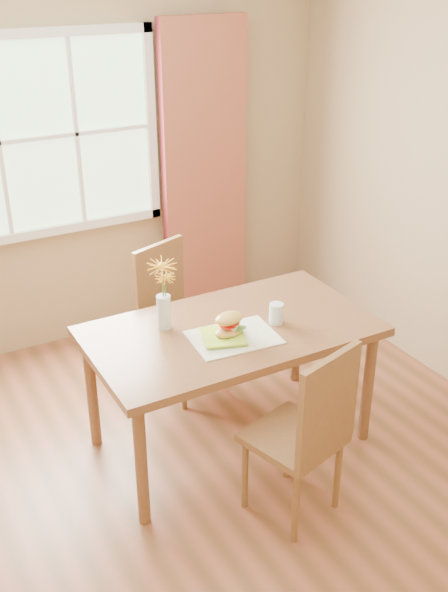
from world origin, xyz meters
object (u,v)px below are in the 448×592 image
object	(u,v)px
chair_near	(308,429)
chair_far	(172,312)
water_glass	(276,314)
flower_vase	(163,289)
croissant_sandwich	(229,324)
dining_table	(231,340)

from	to	relation	value
chair_near	chair_far	distance (m)	1.40
water_glass	flower_vase	world-z (taller)	flower_vase
chair_far	chair_near	bearing A→B (deg)	-107.68
croissant_sandwich	water_glass	xyz separation A→B (m)	(0.30, 0.01, -0.02)
water_glass	chair_near	bearing A→B (deg)	-108.96
dining_table	chair_far	size ratio (longest dim) A/B	1.60
chair_near	croissant_sandwich	xyz separation A→B (m)	(-0.08, 0.61, 0.29)
dining_table	croissant_sandwich	xyz separation A→B (m)	(-0.06, -0.09, 0.16)
dining_table	chair_far	world-z (taller)	chair_far
croissant_sandwich	water_glass	distance (m)	0.30
dining_table	chair_near	distance (m)	0.72
dining_table	chair_near	size ratio (longest dim) A/B	1.57
chair_near	chair_far	size ratio (longest dim) A/B	1.01
croissant_sandwich	dining_table	bearing A→B (deg)	45.40
chair_near	croissant_sandwich	world-z (taller)	chair_near
dining_table	flower_vase	distance (m)	0.47
water_glass	chair_far	bearing A→B (deg)	109.09
flower_vase	croissant_sandwich	bearing A→B (deg)	-45.94
chair_near	flower_vase	size ratio (longest dim) A/B	2.50
dining_table	chair_near	xyz separation A→B (m)	(0.02, -0.70, -0.14)
dining_table	chair_far	distance (m)	0.71
chair_far	water_glass	xyz separation A→B (m)	(0.27, -0.77, 0.28)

